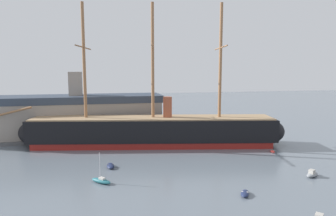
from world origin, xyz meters
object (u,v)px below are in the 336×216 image
tall_ship (153,131)px  dinghy_far_left (51,143)px  dinghy_alongside_bow (110,166)px  dockside_warehouse_left (69,117)px  motorboat_mid_right (312,174)px  dinghy_distant_centre (176,130)px  dinghy_far_right (274,134)px  dinghy_alongside_stern (272,151)px  dinghy_near_centre (245,193)px  sailboat_mid_left (101,181)px

tall_ship → dinghy_far_left: 24.36m
dinghy_alongside_bow → tall_ship: bearing=54.2°
dockside_warehouse_left → motorboat_mid_right: bearing=-42.7°
tall_ship → dinghy_distant_centre: 17.94m
dinghy_distant_centre → dockside_warehouse_left: (-28.93, -2.40, 5.14)m
dinghy_far_left → dinghy_far_right: bearing=-1.8°
motorboat_mid_right → dinghy_far_right: size_ratio=1.37×
dinghy_alongside_stern → dockside_warehouse_left: size_ratio=0.04×
dinghy_far_left → dinghy_distant_centre: dinghy_distant_centre is taller
tall_ship → dinghy_near_centre: (7.85, -30.38, -3.20)m
motorboat_mid_right → dinghy_alongside_bow: bearing=160.0°
dinghy_near_centre → dinghy_far_right: size_ratio=1.20×
dinghy_far_left → dinghy_distant_centre: 33.79m
dinghy_alongside_stern → dinghy_far_left: 50.29m
dinghy_alongside_stern → dockside_warehouse_left: dockside_warehouse_left is taller
motorboat_mid_right → dinghy_far_left: (-45.45, 32.09, -0.18)m
dinghy_alongside_stern → tall_ship: bearing=154.5°
tall_ship → dinghy_far_right: bearing=7.4°
dinghy_far_right → dockside_warehouse_left: size_ratio=0.04×
dinghy_alongside_stern → dinghy_far_right: (10.07, 15.76, 0.05)m
dinghy_alongside_stern → dinghy_far_left: size_ratio=0.89×
dinghy_far_left → dockside_warehouse_left: dockside_warehouse_left is taller
dinghy_far_left → dinghy_alongside_stern: bearing=-20.4°
sailboat_mid_left → dinghy_distant_centre: sailboat_mid_left is taller
motorboat_mid_right → dockside_warehouse_left: bearing=137.3°
tall_ship → sailboat_mid_left: bearing=-118.9°
motorboat_mid_right → dockside_warehouse_left: dockside_warehouse_left is taller
dinghy_alongside_bow → dinghy_distant_centre: 35.04m
tall_ship → dockside_warehouse_left: 23.43m
dinghy_far_right → dinghy_distant_centre: bearing=156.6°
tall_ship → dinghy_distant_centre: tall_ship is taller
motorboat_mid_right → dinghy_distant_centre: motorboat_mid_right is taller
motorboat_mid_right → dinghy_far_left: motorboat_mid_right is taller
dinghy_near_centre → motorboat_mid_right: 14.96m
tall_ship → sailboat_mid_left: 24.56m
sailboat_mid_left → dinghy_alongside_stern: (35.59, 9.96, -0.19)m
dockside_warehouse_left → dinghy_alongside_stern: bearing=-28.9°
sailboat_mid_left → dinghy_alongside_stern: bearing=15.6°
tall_ship → dinghy_far_left: bearing=165.1°
dinghy_near_centre → sailboat_mid_left: size_ratio=0.57×
dinghy_far_left → sailboat_mid_left: bearing=-67.3°
sailboat_mid_left → motorboat_mid_right: size_ratio=1.54×
dinghy_distant_centre → dinghy_alongside_bow: bearing=-123.7°
dinghy_near_centre → dinghy_alongside_stern: bearing=50.0°
dinghy_far_right → dinghy_distant_centre: 26.78m
dinghy_alongside_stern → dinghy_distant_centre: dinghy_distant_centre is taller
dinghy_alongside_bow → sailboat_mid_left: bearing=-102.6°
dinghy_alongside_bow → dinghy_far_right: 47.78m
dinghy_far_right → dinghy_alongside_bow: bearing=-157.2°
tall_ship → dinghy_far_right: 34.31m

